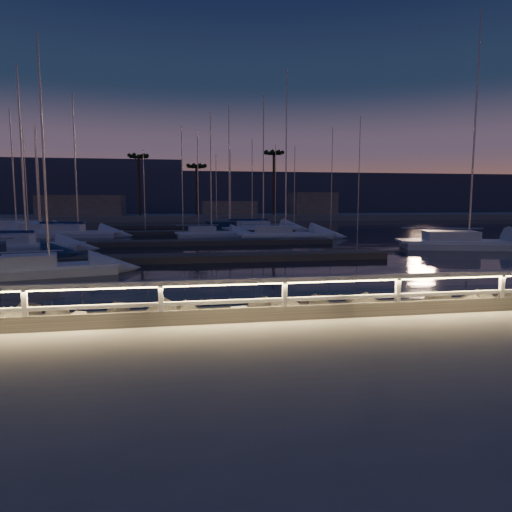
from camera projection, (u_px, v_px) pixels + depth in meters
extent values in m
plane|color=gray|center=(245.00, 321.00, 11.16)|extent=(400.00, 400.00, 0.00)
cube|color=gray|center=(264.00, 360.00, 8.72)|extent=(240.00, 5.00, 0.20)
cube|color=#6A665B|center=(237.00, 318.00, 12.66)|extent=(240.00, 3.45, 1.29)
plane|color=black|center=(185.00, 219.00, 89.49)|extent=(320.00, 320.00, 0.00)
plane|color=black|center=(245.00, 368.00, 11.30)|extent=(400.00, 400.00, 0.00)
cube|color=silver|center=(25.00, 309.00, 10.25)|extent=(0.11, 0.11, 1.00)
cube|color=silver|center=(161.00, 304.00, 10.76)|extent=(0.11, 0.11, 1.00)
cube|color=silver|center=(285.00, 300.00, 11.27)|extent=(0.11, 0.11, 1.00)
cube|color=silver|center=(398.00, 295.00, 11.77)|extent=(0.11, 0.11, 1.00)
cube|color=silver|center=(501.00, 291.00, 12.28)|extent=(0.11, 0.11, 1.00)
cube|color=silver|center=(245.00, 281.00, 11.04)|extent=(44.00, 0.12, 0.12)
cube|color=silver|center=(245.00, 301.00, 11.10)|extent=(44.00, 0.09, 0.09)
cube|color=#FFDB72|center=(245.00, 284.00, 11.03)|extent=(44.00, 0.04, 0.03)
sphere|color=#6A665B|center=(61.00, 322.00, 12.30)|extent=(0.80, 0.80, 0.80)
sphere|color=#6A665B|center=(261.00, 313.00, 12.98)|extent=(0.84, 0.84, 0.84)
sphere|color=#6A665B|center=(259.00, 313.00, 13.17)|extent=(0.98, 0.98, 0.98)
cube|color=#5F554F|center=(205.00, 258.00, 26.86)|extent=(22.00, 2.00, 0.40)
cube|color=#5F554F|center=(198.00, 243.00, 36.64)|extent=(22.00, 2.00, 0.40)
cube|color=#5F554F|center=(193.00, 232.00, 48.38)|extent=(22.00, 2.00, 0.40)
cube|color=#5F554F|center=(190.00, 226.00, 60.12)|extent=(22.00, 2.00, 0.40)
cube|color=gray|center=(186.00, 218.00, 83.58)|extent=(160.00, 14.00, 1.20)
cube|color=gray|center=(83.00, 207.00, 80.30)|extent=(14.00, 8.00, 4.00)
cube|color=gray|center=(229.00, 210.00, 85.72)|extent=(10.00, 6.00, 3.00)
cube|color=gray|center=(312.00, 205.00, 87.35)|extent=(8.00, 7.00, 4.60)
cylinder|color=#523726|center=(139.00, 185.00, 79.57)|extent=(0.44, 0.44, 10.50)
cylinder|color=#523726|center=(197.00, 190.00, 82.32)|extent=(0.44, 0.44, 9.00)
cylinder|color=#523726|center=(274.00, 183.00, 83.56)|extent=(0.44, 0.44, 11.50)
cube|color=#3A4159|center=(182.00, 197.00, 137.86)|extent=(220.00, 30.00, 14.00)
cube|color=silver|center=(50.00, 272.00, 21.67)|extent=(6.36, 3.36, 0.47)
cube|color=silver|center=(50.00, 266.00, 21.63)|extent=(6.78, 3.18, 0.13)
cube|color=silver|center=(29.00, 261.00, 21.27)|extent=(2.64, 2.01, 0.56)
cylinder|color=#BBBBC0|center=(43.00, 151.00, 20.99)|extent=(0.10, 0.10, 10.51)
cylinder|color=#BBBBC0|center=(19.00, 252.00, 21.05)|extent=(3.70, 0.94, 0.07)
cube|color=silver|center=(468.00, 247.00, 33.77)|extent=(9.83, 5.63, 0.63)
cube|color=silver|center=(469.00, 241.00, 33.73)|extent=(10.45, 5.40, 0.17)
cube|color=silver|center=(451.00, 236.00, 33.83)|extent=(4.14, 3.27, 0.74)
cylinder|color=#BBBBC0|center=(475.00, 128.00, 32.74)|extent=(0.14, 0.14, 16.20)
cylinder|color=#BBBBC0|center=(442.00, 228.00, 33.83)|extent=(5.62, 1.74, 0.09)
cube|color=silver|center=(28.00, 250.00, 31.58)|extent=(6.90, 2.47, 0.58)
cube|color=silver|center=(27.00, 245.00, 31.53)|extent=(7.46, 2.14, 0.16)
cube|color=silver|center=(12.00, 240.00, 31.30)|extent=(2.71, 1.78, 0.69)
cylinder|color=#BBBBC0|center=(22.00, 156.00, 30.81)|extent=(0.13, 0.13, 11.88)
cylinder|color=#BBBBC0|center=(4.00, 232.00, 31.15)|extent=(4.28, 0.20, 0.08)
cube|color=silver|center=(212.00, 235.00, 44.85)|extent=(6.71, 2.64, 0.47)
cube|color=silver|center=(212.00, 232.00, 44.81)|extent=(7.23, 2.35, 0.13)
cube|color=silver|center=(202.00, 229.00, 44.56)|extent=(2.66, 1.82, 0.56)
cylinder|color=#BBBBC0|center=(211.00, 173.00, 44.11)|extent=(0.10, 0.10, 11.41)
cylinder|color=#BBBBC0|center=(198.00, 225.00, 44.40)|extent=(4.10, 0.35, 0.07)
cube|color=silver|center=(285.00, 237.00, 42.51)|extent=(8.56, 3.35, 0.56)
cube|color=silver|center=(286.00, 233.00, 42.46)|extent=(9.23, 2.98, 0.15)
cube|color=silver|center=(273.00, 230.00, 42.30)|extent=(3.40, 2.31, 0.66)
cylinder|color=#BBBBC0|center=(286.00, 153.00, 41.57)|extent=(0.12, 0.12, 14.58)
cylinder|color=#BBBBC0|center=(267.00, 224.00, 42.18)|extent=(5.24, 0.43, 0.08)
cube|color=silver|center=(17.00, 231.00, 51.51)|extent=(7.81, 4.32, 0.63)
cube|color=silver|center=(17.00, 227.00, 51.46)|extent=(8.31, 4.13, 0.17)
cube|color=silver|center=(8.00, 224.00, 51.51)|extent=(3.27, 2.54, 0.74)
cylinder|color=#BBBBC0|center=(13.00, 169.00, 50.68)|extent=(0.14, 0.14, 12.89)
cylinder|color=#BBBBC0|center=(3.00, 219.00, 51.49)|extent=(4.50, 1.30, 0.09)
cube|color=silver|center=(79.00, 236.00, 44.54)|extent=(7.74, 3.39, 0.58)
cube|color=silver|center=(79.00, 232.00, 44.50)|extent=(8.31, 3.10, 0.16)
cube|color=silver|center=(68.00, 228.00, 44.41)|extent=(3.12, 2.21, 0.69)
cylinder|color=#BBBBC0|center=(75.00, 163.00, 43.71)|extent=(0.13, 0.13, 13.00)
cylinder|color=#BBBBC0|center=(62.00, 223.00, 44.32)|extent=(4.66, 0.66, 0.08)
cube|color=silver|center=(263.00, 231.00, 51.26)|extent=(8.69, 4.16, 0.60)
cube|color=silver|center=(263.00, 228.00, 51.22)|extent=(9.31, 3.87, 0.16)
cube|color=silver|center=(254.00, 224.00, 50.79)|extent=(3.55, 2.61, 0.71)
cylinder|color=#BBBBC0|center=(263.00, 161.00, 50.33)|extent=(0.13, 0.13, 14.48)
cylinder|color=#BBBBC0|center=(249.00, 220.00, 50.53)|extent=(5.15, 0.97, 0.09)
cube|color=navy|center=(230.00, 230.00, 53.64)|extent=(8.27, 3.51, 0.54)
cube|color=navy|center=(230.00, 227.00, 53.60)|extent=(8.89, 3.18, 0.15)
cube|color=navy|center=(220.00, 224.00, 53.26)|extent=(3.32, 2.33, 0.64)
cylinder|color=#BBBBC0|center=(229.00, 166.00, 52.75)|extent=(0.12, 0.12, 13.95)
cylinder|color=#BBBBC0|center=(215.00, 220.00, 53.05)|extent=(5.00, 0.61, 0.08)
cube|color=silver|center=(39.00, 227.00, 58.35)|extent=(5.89, 3.09, 0.48)
cube|color=silver|center=(39.00, 225.00, 58.32)|extent=(6.29, 2.92, 0.13)
cube|color=silver|center=(32.00, 223.00, 57.98)|extent=(2.44, 1.86, 0.56)
cylinder|color=#BBBBC0|center=(37.00, 186.00, 57.72)|extent=(0.10, 0.10, 9.75)
cylinder|color=#BBBBC0|center=(29.00, 219.00, 57.78)|extent=(3.44, 0.86, 0.07)
cube|color=silver|center=(42.00, 232.00, 49.48)|extent=(6.20, 2.13, 0.48)
cube|color=silver|center=(41.00, 229.00, 49.44)|extent=(6.72, 1.83, 0.13)
cube|color=silver|center=(33.00, 227.00, 49.25)|extent=(2.42, 1.57, 0.57)
cylinder|color=#BBBBC0|center=(38.00, 179.00, 48.78)|extent=(0.11, 0.11, 10.73)
cylinder|color=#BBBBC0|center=(28.00, 223.00, 49.12)|extent=(3.86, 0.11, 0.07)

